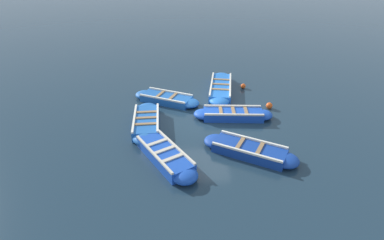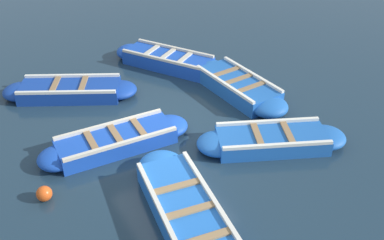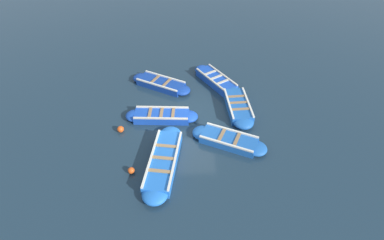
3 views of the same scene
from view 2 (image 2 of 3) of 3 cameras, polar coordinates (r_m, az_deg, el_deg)
ground_plane at (r=10.32m, az=-2.68°, el=-1.35°), size 120.00×120.00×0.00m
boat_drifting at (r=13.03m, az=-3.06°, el=7.55°), size 3.35×2.51×0.46m
boat_bow_out at (r=7.91m, az=-0.24°, el=-12.50°), size 4.14×1.54×0.46m
boat_far_corner at (r=11.94m, az=-15.22°, el=3.64°), size 2.41×3.42×0.41m
boat_tucked at (r=9.81m, az=-9.59°, el=-2.65°), size 1.02×3.40×0.41m
boat_mid_row at (r=11.72m, az=5.83°, el=4.29°), size 3.37×1.16×0.47m
boat_outer_left at (r=9.86m, az=10.11°, el=-2.55°), size 2.18×3.35×0.40m
buoy_orange_near at (r=8.88m, az=-18.26°, el=-8.87°), size 0.30×0.30×0.30m
buoy_white_drifting at (r=12.31m, az=-22.20°, el=2.93°), size 0.26×0.26×0.26m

